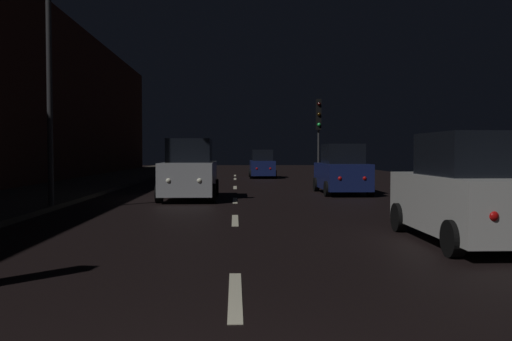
{
  "coord_description": "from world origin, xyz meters",
  "views": [
    {
      "loc": [
        0.0,
        -3.28,
        1.71
      ],
      "look_at": [
        0.63,
        12.49,
        1.17
      ],
      "focal_mm": 37.16,
      "sensor_mm": 36.0,
      "label": 1
    }
  ],
  "objects_px": {
    "traffic_light_far_right": "(319,121)",
    "streetlamp_overhead": "(65,43)",
    "car_approaching_headlights": "(190,172)",
    "car_parked_right_far": "(342,171)",
    "car_distant_taillights": "(262,165)",
    "car_parked_right_near": "(468,193)"
  },
  "relations": [
    {
      "from": "streetlamp_overhead",
      "to": "car_approaching_headlights",
      "type": "height_order",
      "value": "streetlamp_overhead"
    },
    {
      "from": "car_distant_taillights",
      "to": "car_parked_right_far",
      "type": "xyz_separation_m",
      "value": [
        2.58,
        -13.76,
        0.08
      ]
    },
    {
      "from": "car_parked_right_far",
      "to": "streetlamp_overhead",
      "type": "bearing_deg",
      "value": 122.28
    },
    {
      "from": "streetlamp_overhead",
      "to": "car_parked_right_near",
      "type": "height_order",
      "value": "streetlamp_overhead"
    },
    {
      "from": "streetlamp_overhead",
      "to": "car_parked_right_far",
      "type": "xyz_separation_m",
      "value": [
        9.33,
        5.89,
        -3.95
      ]
    },
    {
      "from": "car_approaching_headlights",
      "to": "car_distant_taillights",
      "type": "height_order",
      "value": "car_approaching_headlights"
    },
    {
      "from": "car_parked_right_far",
      "to": "car_parked_right_near",
      "type": "bearing_deg",
      "value": -180.0
    },
    {
      "from": "streetlamp_overhead",
      "to": "car_parked_right_near",
      "type": "distance_m",
      "value": 11.71
    },
    {
      "from": "car_parked_right_near",
      "to": "car_distant_taillights",
      "type": "distance_m",
      "value": 25.66
    },
    {
      "from": "traffic_light_far_right",
      "to": "car_parked_right_far",
      "type": "xyz_separation_m",
      "value": [
        -0.8,
        -11.15,
        -2.71
      ]
    },
    {
      "from": "streetlamp_overhead",
      "to": "car_parked_right_near",
      "type": "bearing_deg",
      "value": -32.23
    },
    {
      "from": "car_parked_right_near",
      "to": "car_distant_taillights",
      "type": "relative_size",
      "value": 1.11
    },
    {
      "from": "streetlamp_overhead",
      "to": "car_distant_taillights",
      "type": "xyz_separation_m",
      "value": [
        6.75,
        19.65,
        -4.02
      ]
    },
    {
      "from": "traffic_light_far_right",
      "to": "streetlamp_overhead",
      "type": "bearing_deg",
      "value": -29.85
    },
    {
      "from": "car_approaching_headlights",
      "to": "car_parked_right_far",
      "type": "distance_m",
      "value": 6.41
    },
    {
      "from": "car_approaching_headlights",
      "to": "car_distant_taillights",
      "type": "distance_m",
      "value": 16.26
    },
    {
      "from": "car_distant_taillights",
      "to": "streetlamp_overhead",
      "type": "bearing_deg",
      "value": 161.04
    },
    {
      "from": "car_approaching_headlights",
      "to": "car_parked_right_far",
      "type": "relative_size",
      "value": 1.08
    },
    {
      "from": "traffic_light_far_right",
      "to": "car_parked_right_far",
      "type": "distance_m",
      "value": 11.5
    },
    {
      "from": "car_parked_right_near",
      "to": "traffic_light_far_right",
      "type": "bearing_deg",
      "value": -2.0
    },
    {
      "from": "traffic_light_far_right",
      "to": "car_distant_taillights",
      "type": "xyz_separation_m",
      "value": [
        -3.38,
        2.61,
        -2.78
      ]
    },
    {
      "from": "traffic_light_far_right",
      "to": "car_approaching_headlights",
      "type": "height_order",
      "value": "traffic_light_far_right"
    }
  ]
}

